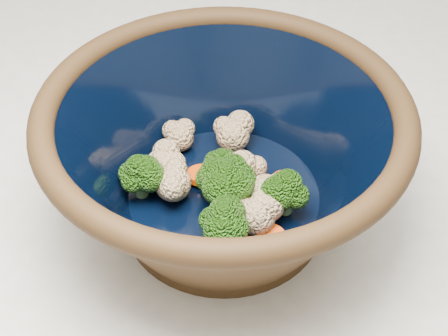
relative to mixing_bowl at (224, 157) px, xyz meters
name	(u,v)px	position (x,y,z in m)	size (l,w,h in m)	color
mixing_bowl	(224,157)	(0.00, 0.00, 0.00)	(0.38, 0.38, 0.14)	black
vegetable_pile	(223,180)	(0.00, -0.01, -0.02)	(0.17, 0.16, 0.05)	#608442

